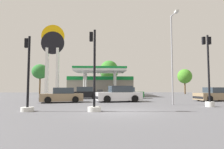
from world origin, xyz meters
TOP-DOWN VIEW (x-y plane):
  - ground_plane at (0.00, 0.00)m, footprint 90.00×90.00m
  - gas_station at (-1.54, 24.35)m, footprint 11.80×11.60m
  - station_pole_sign at (-8.88, 18.20)m, footprint 3.55×0.56m
  - car_0 at (2.37, 13.96)m, footprint 4.31×2.46m
  - car_1 at (-4.97, 7.11)m, footprint 4.24×2.66m
  - car_2 at (0.57, 7.72)m, footprint 4.71×2.66m
  - car_3 at (10.71, 8.31)m, footprint 4.25×2.41m
  - car_4 at (-3.51, 13.15)m, footprint 4.39×2.33m
  - traffic_signal_0 at (-1.54, 0.10)m, footprint 0.81×0.81m
  - traffic_signal_1 at (-5.51, 0.27)m, footprint 0.74×0.74m
  - traffic_signal_2 at (6.88, 2.49)m, footprint 0.65×0.67m
  - tree_0 at (-14.76, 30.59)m, footprint 3.52×3.52m
  - tree_1 at (0.28, 31.84)m, footprint 4.20×4.20m
  - tree_2 at (16.73, 29.40)m, footprint 3.07×3.07m
  - corner_streetlamp at (4.72, 3.88)m, footprint 0.24×1.48m

SIDE VIEW (x-z plane):
  - ground_plane at x=0.00m, z-range 0.00..0.00m
  - car_1 at x=-4.97m, z-range -0.07..1.35m
  - car_3 at x=10.71m, z-range -0.07..1.37m
  - car_0 at x=2.37m, z-range -0.07..1.38m
  - car_4 at x=-3.51m, z-range -0.07..1.43m
  - car_2 at x=0.57m, z-range -0.08..1.52m
  - traffic_signal_0 at x=-1.54m, z-range -1.10..3.84m
  - traffic_signal_1 at x=-5.51m, z-range -0.87..3.67m
  - gas_station at x=-1.54m, z-range -0.27..4.29m
  - traffic_signal_2 at x=6.88m, z-range -0.63..4.75m
  - tree_2 at x=16.73m, z-range 1.14..6.58m
  - corner_streetlamp at x=4.72m, z-range 0.72..8.20m
  - tree_0 at x=-14.76m, z-range 1.63..8.12m
  - tree_1 at x=0.28m, z-range 1.48..9.04m
  - station_pole_sign at x=-8.88m, z-range 1.39..12.58m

